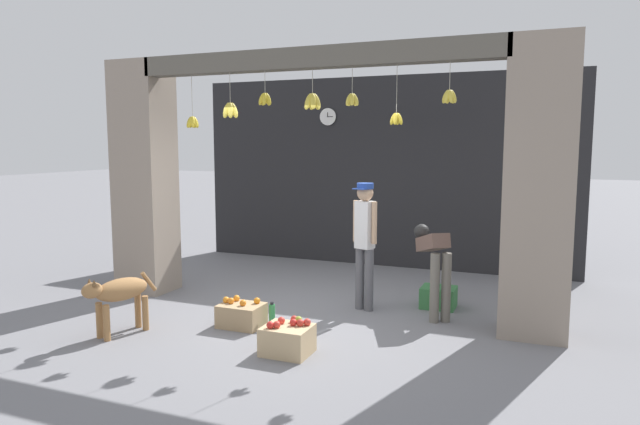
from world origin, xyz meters
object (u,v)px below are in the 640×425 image
object	(u,v)px
fruit_crate_apples	(288,339)
fruit_crate_oranges	(241,315)
worker_stooping	(434,259)
dog	(119,293)
water_bottle	(272,315)
wall_clock	(328,117)
shopkeeper	(365,237)
produce_box_green	(438,297)

from	to	relation	value
fruit_crate_apples	fruit_crate_oranges	bearing A→B (deg)	146.03
worker_stooping	fruit_crate_apples	distance (m)	2.15
dog	fruit_crate_oranges	bearing A→B (deg)	142.60
water_bottle	wall_clock	size ratio (longest dim) A/B	0.94
water_bottle	fruit_crate_oranges	bearing A→B (deg)	-162.12
dog	fruit_crate_apples	world-z (taller)	dog
shopkeeper	wall_clock	distance (m)	3.35
dog	worker_stooping	size ratio (longest dim) A/B	0.82
worker_stooping	wall_clock	size ratio (longest dim) A/B	3.44
fruit_crate_apples	produce_box_green	distance (m)	2.42
dog	wall_clock	bearing A→B (deg)	-170.66
fruit_crate_oranges	wall_clock	distance (m)	4.42
worker_stooping	fruit_crate_apples	xyz separation A→B (m)	(-1.09, -1.77, -0.55)
fruit_crate_oranges	shopkeeper	bearing A→B (deg)	46.66
worker_stooping	produce_box_green	world-z (taller)	worker_stooping
fruit_crate_apples	water_bottle	xyz separation A→B (m)	(-0.51, 0.68, -0.01)
dog	wall_clock	world-z (taller)	wall_clock
shopkeeper	worker_stooping	world-z (taller)	shopkeeper
worker_stooping	wall_clock	bearing A→B (deg)	100.75
worker_stooping	dog	bearing A→B (deg)	-179.35
fruit_crate_apples	wall_clock	bearing A→B (deg)	106.13
worker_stooping	water_bottle	bearing A→B (deg)	-177.87
shopkeeper	water_bottle	distance (m)	1.51
fruit_crate_apples	wall_clock	world-z (taller)	wall_clock
shopkeeper	water_bottle	xyz separation A→B (m)	(-0.76, -1.05, -0.79)
shopkeeper	fruit_crate_oranges	bearing A→B (deg)	64.44
worker_stooping	produce_box_green	size ratio (longest dim) A/B	2.49
produce_box_green	wall_clock	size ratio (longest dim) A/B	1.38
worker_stooping	wall_clock	world-z (taller)	wall_clock
wall_clock	shopkeeper	bearing A→B (deg)	-59.90
produce_box_green	worker_stooping	bearing A→B (deg)	-89.62
shopkeeper	produce_box_green	size ratio (longest dim) A/B	3.73
fruit_crate_apples	wall_clock	distance (m)	5.04
dog	produce_box_green	xyz separation A→B (m)	(3.01, 2.33, -0.33)
fruit_crate_oranges	fruit_crate_apples	size ratio (longest dim) A/B	1.04
shopkeeper	worker_stooping	bearing A→B (deg)	-159.26
water_bottle	worker_stooping	bearing A→B (deg)	34.22
shopkeeper	fruit_crate_apples	distance (m)	1.90
shopkeeper	wall_clock	size ratio (longest dim) A/B	5.14
fruit_crate_oranges	wall_clock	bearing A→B (deg)	96.03
water_bottle	wall_clock	bearing A→B (deg)	101.38
fruit_crate_apples	water_bottle	distance (m)	0.85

